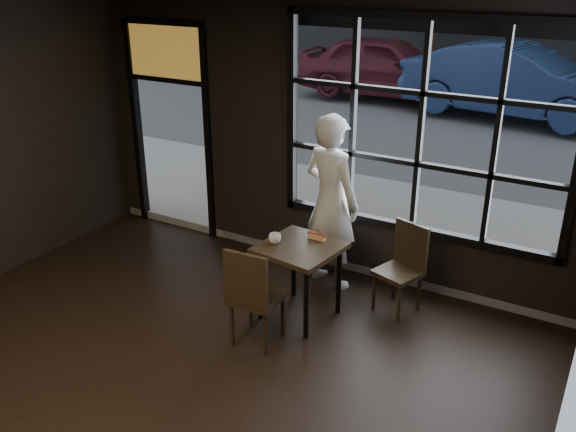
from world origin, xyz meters
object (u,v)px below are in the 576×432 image
Objects in this scene: chair_near at (257,294)px; man at (331,202)px; cafe_table at (300,281)px; navy_car at (515,81)px.

man is at bearing -96.43° from chair_near.
chair_near reaches higher than cafe_table.
chair_near is 10.15m from navy_car.
man is at bearing 100.82° from cafe_table.
chair_near is 0.52× the size of man.
man is 0.40× the size of navy_car.
man is 8.76m from navy_car.
man reaches higher than cafe_table.
chair_near is 0.21× the size of navy_car.
chair_near is at bearing -95.07° from cafe_table.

